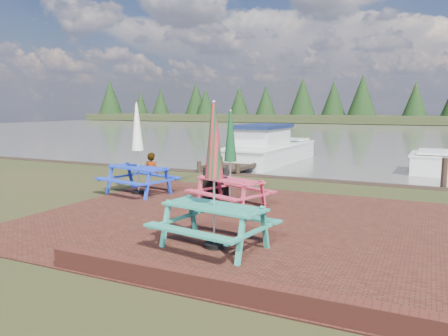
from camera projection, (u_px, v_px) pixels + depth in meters
ground at (221, 234)px, 8.44m from camera, size 120.00×120.00×0.00m
paving at (241, 221)px, 9.33m from camera, size 9.00×7.50×0.02m
brick_wall at (293, 295)px, 5.34m from camera, size 6.21×1.79×0.30m
water at (390, 133)px, 41.54m from camera, size 120.00×60.00×0.02m
far_treeline at (408, 102)px, 67.03m from camera, size 120.00×10.00×8.10m
picnic_table_teal at (214, 199)px, 7.45m from camera, size 2.06×1.89×2.52m
picnic_table_red at (230, 175)px, 10.46m from camera, size 2.10×1.99×2.35m
picnic_table_blue at (138, 163)px, 12.19m from camera, size 2.13×1.98×2.54m
chalkboard at (216, 183)px, 11.51m from camera, size 0.58×0.77×0.89m
jetty at (259, 158)px, 19.99m from camera, size 1.76×9.08×1.00m
boat_jetty at (268, 150)px, 20.70m from camera, size 2.70×7.05×2.01m
person at (151, 153)px, 15.68m from camera, size 0.62×0.45×1.60m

